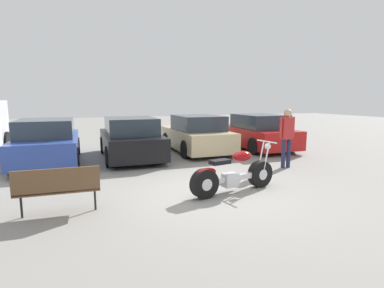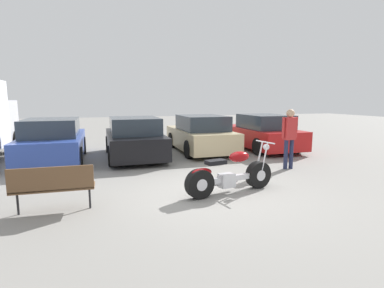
{
  "view_description": "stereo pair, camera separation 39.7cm",
  "coord_description": "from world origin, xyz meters",
  "px_view_note": "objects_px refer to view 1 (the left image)",
  "views": [
    {
      "loc": [
        -2.67,
        -5.98,
        2.08
      ],
      "look_at": [
        0.14,
        1.71,
        0.85
      ],
      "focal_mm": 28.0,
      "sensor_mm": 36.0,
      "label": 1
    },
    {
      "loc": [
        -2.3,
        -6.11,
        2.08
      ],
      "look_at": [
        0.14,
        1.71,
        0.85
      ],
      "focal_mm": 28.0,
      "sensor_mm": 36.0,
      "label": 2
    }
  ],
  "objects_px": {
    "motorcycle": "(233,175)",
    "parked_car_red": "(257,133)",
    "parked_car_champagne": "(196,135)",
    "parked_car_black": "(130,139)",
    "park_bench": "(58,186)",
    "person_standing": "(287,133)",
    "parked_car_blue": "(48,143)"
  },
  "relations": [
    {
      "from": "motorcycle",
      "to": "parked_car_red",
      "type": "xyz_separation_m",
      "value": [
        3.77,
        5.05,
        0.27
      ]
    },
    {
      "from": "parked_car_champagne",
      "to": "parked_car_black",
      "type": "bearing_deg",
      "value": -170.2
    },
    {
      "from": "parked_car_red",
      "to": "park_bench",
      "type": "xyz_separation_m",
      "value": [
        -7.35,
        -5.19,
        -0.13
      ]
    },
    {
      "from": "motorcycle",
      "to": "person_standing",
      "type": "bearing_deg",
      "value": 31.36
    },
    {
      "from": "park_bench",
      "to": "parked_car_blue",
      "type": "bearing_deg",
      "value": 97.26
    },
    {
      "from": "parked_car_champagne",
      "to": "park_bench",
      "type": "bearing_deg",
      "value": -131.1
    },
    {
      "from": "parked_car_champagne",
      "to": "person_standing",
      "type": "distance_m",
      "value": 3.95
    },
    {
      "from": "park_bench",
      "to": "person_standing",
      "type": "height_order",
      "value": "person_standing"
    },
    {
      "from": "park_bench",
      "to": "person_standing",
      "type": "bearing_deg",
      "value": 15.81
    },
    {
      "from": "motorcycle",
      "to": "park_bench",
      "type": "distance_m",
      "value": 3.58
    },
    {
      "from": "motorcycle",
      "to": "parked_car_champagne",
      "type": "relative_size",
      "value": 0.55
    },
    {
      "from": "parked_car_champagne",
      "to": "parked_car_red",
      "type": "xyz_separation_m",
      "value": [
        2.66,
        -0.18,
        0.0
      ]
    },
    {
      "from": "parked_car_red",
      "to": "person_standing",
      "type": "distance_m",
      "value": 3.62
    },
    {
      "from": "parked_car_blue",
      "to": "parked_car_champagne",
      "type": "height_order",
      "value": "same"
    },
    {
      "from": "parked_car_champagne",
      "to": "parked_car_red",
      "type": "relative_size",
      "value": 1.0
    },
    {
      "from": "motorcycle",
      "to": "parked_car_blue",
      "type": "relative_size",
      "value": 0.55
    },
    {
      "from": "person_standing",
      "to": "parked_car_champagne",
      "type": "bearing_deg",
      "value": 113.32
    },
    {
      "from": "parked_car_blue",
      "to": "park_bench",
      "type": "relative_size",
      "value": 2.8
    },
    {
      "from": "parked_car_black",
      "to": "person_standing",
      "type": "bearing_deg",
      "value": -36.73
    },
    {
      "from": "parked_car_blue",
      "to": "parked_car_red",
      "type": "distance_m",
      "value": 7.99
    },
    {
      "from": "parked_car_blue",
      "to": "parked_car_black",
      "type": "distance_m",
      "value": 2.66
    },
    {
      "from": "parked_car_champagne",
      "to": "person_standing",
      "type": "height_order",
      "value": "person_standing"
    },
    {
      "from": "parked_car_red",
      "to": "motorcycle",
      "type": "bearing_deg",
      "value": -126.79
    },
    {
      "from": "parked_car_black",
      "to": "park_bench",
      "type": "xyz_separation_m",
      "value": [
        -2.03,
        -4.91,
        -0.13
      ]
    },
    {
      "from": "parked_car_blue",
      "to": "parked_car_black",
      "type": "height_order",
      "value": "same"
    },
    {
      "from": "parked_car_champagne",
      "to": "parked_car_red",
      "type": "height_order",
      "value": "same"
    },
    {
      "from": "parked_car_red",
      "to": "person_standing",
      "type": "xyz_separation_m",
      "value": [
        -1.11,
        -3.42,
        0.4
      ]
    },
    {
      "from": "parked_car_blue",
      "to": "park_bench",
      "type": "bearing_deg",
      "value": -82.74
    },
    {
      "from": "parked_car_black",
      "to": "parked_car_champagne",
      "type": "xyz_separation_m",
      "value": [
        2.66,
        0.46,
        0.0
      ]
    },
    {
      "from": "parked_car_blue",
      "to": "motorcycle",
      "type": "bearing_deg",
      "value": -48.92
    },
    {
      "from": "motorcycle",
      "to": "parked_car_black",
      "type": "distance_m",
      "value": 5.02
    },
    {
      "from": "parked_car_blue",
      "to": "parked_car_black",
      "type": "xyz_separation_m",
      "value": [
        2.66,
        -0.06,
        0.0
      ]
    }
  ]
}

